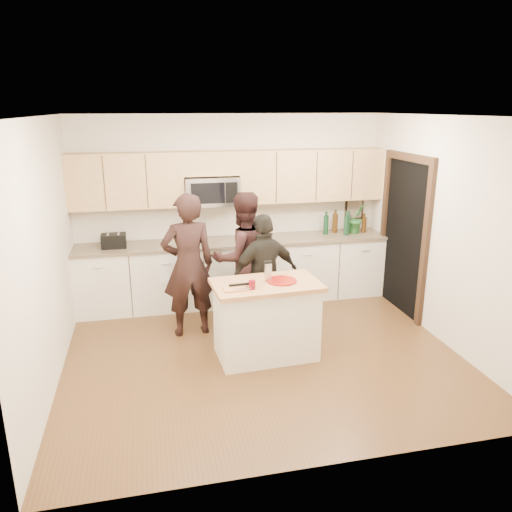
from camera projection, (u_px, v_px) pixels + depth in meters
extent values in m
plane|color=#53371C|center=(262.00, 352.00, 5.90)|extent=(4.50, 4.50, 0.00)
cube|color=beige|center=(231.00, 208.00, 7.38)|extent=(4.50, 0.02, 2.70)
cube|color=beige|center=(325.00, 312.00, 3.64)|extent=(4.50, 0.02, 2.70)
cube|color=beige|center=(46.00, 255.00, 5.04)|extent=(0.02, 4.00, 2.70)
cube|color=beige|center=(444.00, 232.00, 5.98)|extent=(0.02, 4.00, 2.70)
cube|color=white|center=(263.00, 116.00, 5.12)|extent=(4.50, 4.00, 0.02)
cube|color=silver|center=(236.00, 272.00, 7.35)|extent=(4.50, 0.62, 0.90)
cube|color=#7B6C52|center=(235.00, 242.00, 7.21)|extent=(4.50, 0.66, 0.04)
cube|color=tan|center=(126.00, 181.00, 6.78)|extent=(1.55, 0.33, 0.75)
cube|color=tan|center=(311.00, 175.00, 7.33)|extent=(2.17, 0.33, 0.75)
cube|color=tan|center=(211.00, 163.00, 6.97)|extent=(0.78, 0.33, 0.33)
cube|color=silver|center=(212.00, 191.00, 7.04)|extent=(0.76, 0.40, 0.40)
cube|color=black|center=(208.00, 193.00, 6.84)|extent=(0.47, 0.01, 0.29)
cube|color=black|center=(232.00, 193.00, 6.91)|extent=(0.17, 0.01, 0.29)
cube|color=black|center=(404.00, 238.00, 6.91)|extent=(0.02, 1.05, 2.10)
cube|color=black|center=(425.00, 249.00, 6.37)|extent=(0.06, 0.10, 2.10)
cube|color=black|center=(384.00, 228.00, 7.44)|extent=(0.06, 0.10, 2.10)
cube|color=black|center=(410.00, 157.00, 6.59)|extent=(0.06, 1.25, 0.10)
cube|color=black|center=(354.00, 207.00, 7.80)|extent=(0.30, 0.03, 0.38)
cube|color=tan|center=(355.00, 208.00, 7.78)|extent=(0.24, 0.00, 0.32)
cube|color=white|center=(171.00, 267.00, 6.79)|extent=(0.34, 0.01, 0.48)
cube|color=white|center=(169.00, 245.00, 6.99)|extent=(0.34, 0.60, 0.01)
cube|color=silver|center=(266.00, 322.00, 5.72)|extent=(1.14, 0.71, 0.85)
cube|color=#BE7D4F|center=(266.00, 285.00, 5.59)|extent=(1.24, 0.77, 0.05)
cylinder|color=maroon|center=(282.00, 281.00, 5.62)|extent=(0.34, 0.34, 0.02)
cube|color=silver|center=(268.00, 271.00, 5.62)|extent=(0.07, 0.06, 0.19)
cube|color=black|center=(268.00, 262.00, 5.59)|extent=(0.09, 0.07, 0.02)
cylinder|color=maroon|center=(252.00, 285.00, 5.38)|extent=(0.07, 0.07, 0.09)
cube|color=#BE7D4F|center=(234.00, 288.00, 5.38)|extent=(0.26, 0.21, 0.02)
cube|color=black|center=(241.00, 284.00, 5.44)|extent=(0.26, 0.05, 0.02)
cube|color=silver|center=(243.00, 289.00, 5.33)|extent=(0.18, 0.03, 0.01)
cube|color=black|center=(114.00, 241.00, 6.81)|extent=(0.33, 0.23, 0.19)
cube|color=silver|center=(108.00, 234.00, 6.77)|extent=(0.03, 0.17, 0.00)
cube|color=silver|center=(119.00, 234.00, 6.80)|extent=(0.03, 0.17, 0.00)
cylinder|color=black|center=(326.00, 223.00, 7.49)|extent=(0.08, 0.08, 0.35)
cylinder|color=#3A220A|center=(335.00, 221.00, 7.59)|extent=(0.08, 0.08, 0.35)
cylinder|color=black|center=(349.00, 222.00, 7.57)|extent=(0.07, 0.07, 0.34)
cylinder|color=#3A220A|center=(364.00, 223.00, 7.61)|extent=(0.07, 0.07, 0.30)
cylinder|color=#ADA987|center=(365.00, 220.00, 7.74)|extent=(0.08, 0.08, 0.32)
cylinder|color=black|center=(346.00, 223.00, 7.43)|extent=(0.06, 0.06, 0.36)
imported|color=#2A692E|center=(357.00, 218.00, 7.57)|extent=(0.29, 0.26, 0.45)
imported|color=black|center=(188.00, 265.00, 6.16)|extent=(0.71, 0.50, 1.82)
imported|color=black|center=(243.00, 258.00, 6.55)|extent=(0.97, 0.83, 1.76)
imported|color=black|center=(265.00, 276.00, 6.16)|extent=(0.98, 0.59, 1.57)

